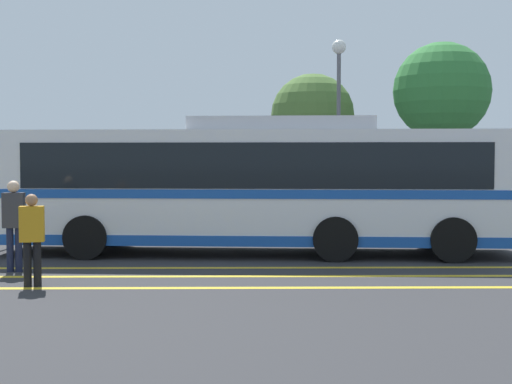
# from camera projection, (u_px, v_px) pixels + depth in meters

# --- Properties ---
(ground_plane) EXTENTS (220.00, 220.00, 0.00)m
(ground_plane) POSITION_uv_depth(u_px,v_px,m) (238.00, 252.00, 17.25)
(ground_plane) COLOR #2D2D30
(lane_strip_0) EXTENTS (32.18, 0.20, 0.01)m
(lane_strip_0) POSITION_uv_depth(u_px,v_px,m) (257.00, 268.00, 14.83)
(lane_strip_0) COLOR gold
(lane_strip_0) RESTS_ON ground_plane
(lane_strip_1) EXTENTS (32.18, 0.20, 0.01)m
(lane_strip_1) POSITION_uv_depth(u_px,v_px,m) (258.00, 276.00, 13.76)
(lane_strip_1) COLOR gold
(lane_strip_1) RESTS_ON ground_plane
(lane_strip_2) EXTENTS (32.18, 0.20, 0.01)m
(lane_strip_2) POSITION_uv_depth(u_px,v_px,m) (259.00, 288.00, 12.55)
(lane_strip_2) COLOR gold
(lane_strip_2) RESTS_ON ground_plane
(curb_strip) EXTENTS (40.18, 0.36, 0.15)m
(curb_strip) POSITION_uv_depth(u_px,v_px,m) (253.00, 223.00, 24.13)
(curb_strip) COLOR #99999E
(curb_strip) RESTS_ON ground_plane
(transit_bus) EXTENTS (12.62, 3.37, 3.23)m
(transit_bus) POSITION_uv_depth(u_px,v_px,m) (257.00, 184.00, 16.94)
(transit_bus) COLOR silver
(transit_bus) RESTS_ON ground_plane
(parked_car_1) EXTENTS (4.92, 2.06, 1.24)m
(parked_car_1) POSITION_uv_depth(u_px,v_px,m) (110.00, 211.00, 22.04)
(parked_car_1) COLOR olive
(parked_car_1) RESTS_ON ground_plane
(pedestrian_0) EXTENTS (0.43, 0.24, 1.84)m
(pedestrian_0) POSITION_uv_depth(u_px,v_px,m) (14.00, 219.00, 14.27)
(pedestrian_0) COLOR #191E38
(pedestrian_0) RESTS_ON ground_plane
(pedestrian_2) EXTENTS (0.45, 0.29, 1.65)m
(pedestrian_2) POSITION_uv_depth(u_px,v_px,m) (32.00, 234.00, 12.66)
(pedestrian_2) COLOR black
(pedestrian_2) RESTS_ON ground_plane
(street_lamp) EXTENTS (0.49, 0.49, 6.37)m
(street_lamp) POSITION_uv_depth(u_px,v_px,m) (339.00, 92.00, 24.70)
(street_lamp) COLOR #59595E
(street_lamp) RESTS_ON ground_plane
(tree_0) EXTENTS (3.32, 3.32, 5.64)m
(tree_0) POSITION_uv_depth(u_px,v_px,m) (313.00, 116.00, 28.40)
(tree_0) COLOR #513823
(tree_0) RESTS_ON ground_plane
(tree_1) EXTENTS (3.71, 3.71, 6.71)m
(tree_1) POSITION_uv_depth(u_px,v_px,m) (442.00, 91.00, 27.26)
(tree_1) COLOR #513823
(tree_1) RESTS_ON ground_plane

